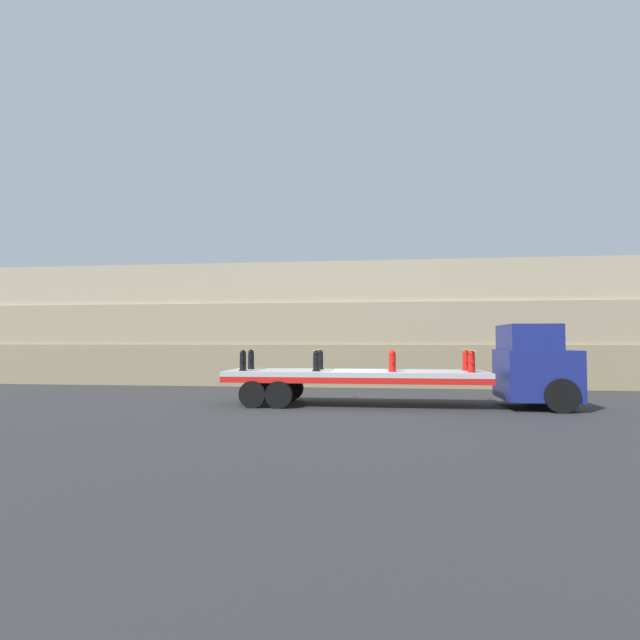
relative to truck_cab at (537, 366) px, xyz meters
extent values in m
plane|color=#2D2D30|center=(-6.03, 0.00, -1.37)|extent=(120.00, 120.00, 0.00)
cube|color=gray|center=(-6.03, 7.91, -0.35)|extent=(60.00, 3.00, 2.04)
cube|color=tan|center=(-6.03, 8.06, 1.69)|extent=(60.00, 3.00, 2.04)
cube|color=tan|center=(-6.03, 8.21, 3.73)|extent=(60.00, 3.00, 2.04)
cube|color=navy|center=(-0.05, 0.00, -0.27)|extent=(2.27, 2.46, 1.62)
cube|color=navy|center=(-0.27, 0.00, 0.96)|extent=(1.59, 2.26, 0.84)
cube|color=black|center=(0.58, 0.00, 0.05)|extent=(0.91, 2.16, 0.91)
cylinder|color=black|center=(0.35, -1.17, -0.84)|extent=(1.06, 0.28, 1.06)
cylinder|color=black|center=(0.35, 1.17, -0.84)|extent=(1.06, 0.28, 1.06)
cube|color=#B2B2B7|center=(-6.03, 0.00, -0.27)|extent=(8.86, 2.44, 0.16)
cube|color=red|center=(-6.03, -1.18, -0.45)|extent=(8.86, 0.08, 0.20)
cube|color=red|center=(-6.03, 1.18, -0.45)|extent=(8.86, 0.08, 0.20)
cylinder|color=black|center=(-8.47, -1.12, -0.93)|extent=(0.89, 0.30, 0.89)
cylinder|color=black|center=(-8.47, 1.12, -0.93)|extent=(0.89, 0.30, 0.89)
cylinder|color=black|center=(-9.36, -1.12, -0.93)|extent=(0.89, 0.30, 0.89)
cylinder|color=black|center=(-9.36, 1.12, -0.93)|extent=(0.89, 0.30, 0.89)
cylinder|color=black|center=(-9.86, -0.54, -0.17)|extent=(0.28, 0.28, 0.03)
cylinder|color=black|center=(-9.86, -0.54, 0.09)|extent=(0.22, 0.22, 0.56)
sphere|color=black|center=(-9.86, -0.54, 0.42)|extent=(0.21, 0.21, 0.21)
cylinder|color=black|center=(-9.86, -0.70, 0.16)|extent=(0.10, 0.11, 0.10)
cylinder|color=black|center=(-9.86, -0.37, 0.16)|extent=(0.10, 0.11, 0.10)
cylinder|color=black|center=(-9.86, 0.54, -0.17)|extent=(0.28, 0.28, 0.03)
cylinder|color=black|center=(-9.86, 0.54, 0.09)|extent=(0.22, 0.22, 0.56)
sphere|color=black|center=(-9.86, 0.54, 0.42)|extent=(0.21, 0.21, 0.21)
cylinder|color=black|center=(-9.86, 0.37, 0.16)|extent=(0.10, 0.11, 0.10)
cylinder|color=black|center=(-9.86, 0.70, 0.16)|extent=(0.10, 0.11, 0.10)
cylinder|color=black|center=(-7.31, -0.54, -0.17)|extent=(0.28, 0.28, 0.03)
cylinder|color=black|center=(-7.31, -0.54, 0.09)|extent=(0.22, 0.22, 0.56)
sphere|color=black|center=(-7.31, -0.54, 0.42)|extent=(0.21, 0.21, 0.21)
cylinder|color=black|center=(-7.31, -0.70, 0.16)|extent=(0.10, 0.11, 0.10)
cylinder|color=black|center=(-7.31, -0.37, 0.16)|extent=(0.10, 0.11, 0.10)
cylinder|color=black|center=(-7.31, 0.54, -0.17)|extent=(0.28, 0.28, 0.03)
cylinder|color=black|center=(-7.31, 0.54, 0.09)|extent=(0.22, 0.22, 0.56)
sphere|color=black|center=(-7.31, 0.54, 0.42)|extent=(0.21, 0.21, 0.21)
cylinder|color=black|center=(-7.31, 0.37, 0.16)|extent=(0.10, 0.11, 0.10)
cylinder|color=black|center=(-7.31, 0.70, 0.16)|extent=(0.10, 0.11, 0.10)
cylinder|color=red|center=(-4.76, -0.54, -0.17)|extent=(0.28, 0.28, 0.03)
cylinder|color=red|center=(-4.76, -0.54, 0.09)|extent=(0.22, 0.22, 0.56)
sphere|color=red|center=(-4.76, -0.54, 0.42)|extent=(0.21, 0.21, 0.21)
cylinder|color=red|center=(-4.76, -0.70, 0.16)|extent=(0.10, 0.11, 0.10)
cylinder|color=red|center=(-4.76, -0.37, 0.16)|extent=(0.10, 0.11, 0.10)
cylinder|color=red|center=(-4.76, 0.54, -0.17)|extent=(0.28, 0.28, 0.03)
cylinder|color=red|center=(-4.76, 0.54, 0.09)|extent=(0.22, 0.22, 0.56)
sphere|color=red|center=(-4.76, 0.54, 0.42)|extent=(0.21, 0.21, 0.21)
cylinder|color=red|center=(-4.76, 0.37, 0.16)|extent=(0.10, 0.11, 0.10)
cylinder|color=red|center=(-4.76, 0.70, 0.16)|extent=(0.10, 0.11, 0.10)
cylinder|color=red|center=(-2.21, -0.54, -0.17)|extent=(0.28, 0.28, 0.03)
cylinder|color=red|center=(-2.21, -0.54, 0.09)|extent=(0.22, 0.22, 0.56)
sphere|color=red|center=(-2.21, -0.54, 0.42)|extent=(0.21, 0.21, 0.21)
cylinder|color=red|center=(-2.21, -0.70, 0.16)|extent=(0.10, 0.11, 0.10)
cylinder|color=red|center=(-2.21, -0.37, 0.16)|extent=(0.10, 0.11, 0.10)
cylinder|color=red|center=(-2.21, 0.54, -0.17)|extent=(0.28, 0.28, 0.03)
cylinder|color=red|center=(-2.21, 0.54, 0.09)|extent=(0.22, 0.22, 0.56)
sphere|color=red|center=(-2.21, 0.54, 0.42)|extent=(0.21, 0.21, 0.21)
cylinder|color=red|center=(-2.21, 0.37, 0.16)|extent=(0.10, 0.11, 0.10)
cylinder|color=red|center=(-2.21, 0.70, 0.16)|extent=(0.10, 0.11, 0.10)
cube|color=yellow|center=(-9.86, 0.00, 0.53)|extent=(0.05, 2.64, 0.01)
cube|color=yellow|center=(-7.31, 0.00, 0.53)|extent=(0.05, 2.64, 0.01)
cube|color=yellow|center=(-2.21, 0.00, 0.53)|extent=(0.05, 2.64, 0.01)
camera|label=1|loc=(-5.14, -17.30, 0.81)|focal=28.00mm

